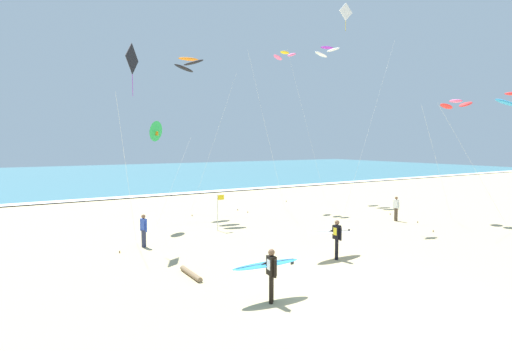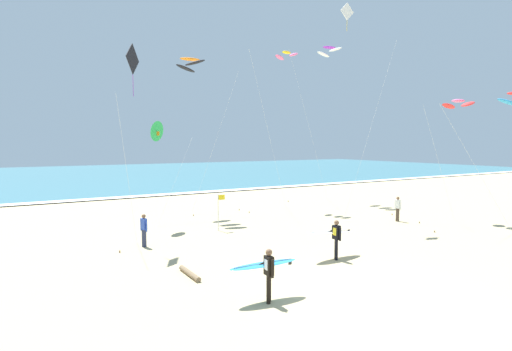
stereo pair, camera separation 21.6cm
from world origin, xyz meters
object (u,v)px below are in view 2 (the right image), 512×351
bystander_blue_top (144,230)px  kite_arc_golden_close (286,55)px  kite_diamond_ivory_distant (350,24)px  driftwood_log (190,273)px  surfer_trailing (333,234)px  lifeguard_flag (219,209)px  kite_arc_amber_far (190,64)px  kite_arc_violet_low (329,51)px  surfer_lead (266,268)px  kite_delta_emerald_mid (156,132)px  kite_arc_rose_outer (458,104)px  kite_diamond_charcoal_high (132,64)px  bystander_white_top (398,209)px

bystander_blue_top → kite_arc_golden_close: bearing=27.1°
kite_diamond_ivory_distant → kite_arc_golden_close: bearing=89.8°
kite_arc_golden_close → driftwood_log: (-12.80, -11.92, -11.60)m
surfer_trailing → lifeguard_flag: lifeguard_flag is taller
kite_arc_amber_far → kite_arc_golden_close: 7.69m
kite_arc_violet_low → bystander_blue_top: bearing=-156.2°
surfer_lead → kite_arc_amber_far: kite_arc_amber_far is taller
surfer_lead → surfer_trailing: same height
bystander_blue_top → kite_diamond_ivory_distant: bearing=-0.6°
kite_delta_emerald_mid → kite_arc_rose_outer: bearing=-24.2°
surfer_trailing → kite_diamond_charcoal_high: kite_diamond_charcoal_high is taller
kite_arc_rose_outer → bystander_blue_top: (-19.33, 3.45, -6.69)m
surfer_lead → kite_arc_rose_outer: (17.93, 5.31, 6.46)m
bystander_white_top → lifeguard_flag: lifeguard_flag is taller
surfer_lead → kite_arc_golden_close: kite_arc_golden_close is taller
bystander_blue_top → driftwood_log: bystander_blue_top is taller
kite_arc_amber_far → bystander_blue_top: size_ratio=6.82×
surfer_lead → bystander_blue_top: 8.87m
kite_delta_emerald_mid → kite_arc_golden_close: size_ratio=0.52×
surfer_trailing → kite_delta_emerald_mid: size_ratio=0.41×
kite_delta_emerald_mid → kite_diamond_charcoal_high: 5.11m
surfer_trailing → bystander_white_top: bearing=24.9°
surfer_trailing → bystander_white_top: (9.28, 4.30, -0.24)m
bystander_white_top → kite_diamond_ivory_distant: bearing=146.8°
kite_arc_amber_far → driftwood_log: size_ratio=6.31×
surfer_trailing → driftwood_log: surfer_trailing is taller
kite_arc_rose_outer → driftwood_log: bearing=-174.6°
surfer_trailing → kite_diamond_charcoal_high: (-6.58, 7.16, 7.78)m
kite_arc_violet_low → bystander_white_top: (-2.91, -10.13, -12.16)m
kite_arc_golden_close → kite_arc_rose_outer: (6.30, -10.13, -4.19)m
kite_diamond_charcoal_high → kite_arc_violet_low: bearing=21.2°
surfer_trailing → kite_arc_violet_low: 22.34m
surfer_lead → kite_arc_golden_close: 22.07m
surfer_trailing → kite_delta_emerald_mid: (-4.40, 10.53, 4.62)m
kite_arc_amber_far → kite_arc_violet_low: bearing=3.5°
surfer_trailing → kite_arc_amber_far: bearing=94.1°
kite_arc_golden_close → kite_arc_rose_outer: bearing=-58.1°
kite_diamond_charcoal_high → kite_diamond_ivory_distant: (13.14, -1.08, 3.54)m
kite_diamond_charcoal_high → driftwood_log: kite_diamond_charcoal_high is taller
kite_diamond_charcoal_high → bystander_blue_top: 8.07m
surfer_trailing → kite_diamond_charcoal_high: 12.45m
bystander_white_top → bystander_blue_top: size_ratio=1.00×
kite_arc_amber_far → kite_diamond_ivory_distant: (7.53, -7.56, 1.92)m
kite_arc_rose_outer → bystander_white_top: (-3.60, 1.53, -6.69)m
surfer_lead → kite_diamond_ivory_distant: kite_diamond_ivory_distant is taller
surfer_lead → bystander_blue_top: (-1.40, 8.75, -0.24)m
kite_delta_emerald_mid → surfer_lead: bearing=-92.9°
driftwood_log → kite_delta_emerald_mid: bearing=79.2°
kite_arc_rose_outer → driftwood_log: 20.57m
kite_arc_golden_close → kite_diamond_charcoal_high: bearing=-156.4°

